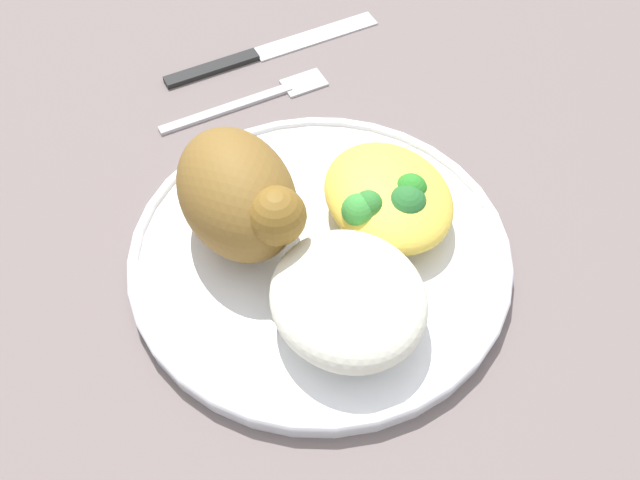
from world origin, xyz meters
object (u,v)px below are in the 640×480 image
Objects in this scene: plate at (320,256)px; roasted_chicken at (240,196)px; fork at (253,99)px; knife at (255,53)px; mac_cheese_with_broccoli at (389,198)px; rice_pile at (348,299)px.

roasted_chicken is at bearing -131.98° from plate.
roasted_chicken is 0.78× the size of fork.
roasted_chicken is 0.15m from fork.
plate is 0.22m from knife.
knife is at bearing -177.83° from mac_cheese_with_broccoli.
roasted_chicken is 0.58× the size of knife.
fork is at bearing -25.60° from knife.
plate is at bearing -12.15° from knife.
knife is (-0.27, 0.05, -0.03)m from rice_pile.
roasted_chicken reaches higher than rice_pile.
fork is at bearing 172.19° from plate.
rice_pile is at bearing 18.74° from roasted_chicken.
fork is at bearing 171.97° from rice_pile.
roasted_chicken is 0.10m from rice_pile.
plate is 2.55× the size of mac_cheese_with_broccoli.
knife reaches higher than fork.
roasted_chicken is 1.12× the size of mac_cheese_with_broccoli.
knife is at bearing 167.85° from plate.
fork is at bearing 154.67° from roasted_chicken.
plate is at bearing 48.02° from roasted_chicken.
roasted_chicken reaches higher than knife.
plate is 0.06m from mac_cheese_with_broccoli.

